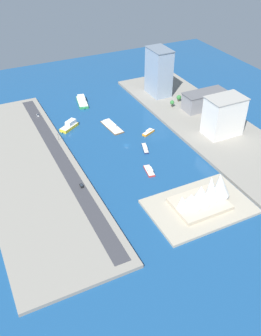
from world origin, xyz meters
TOP-DOWN VIEW (x-y plane):
  - ground_plane at (0.00, 0.00)m, footprint 440.00×440.00m
  - quay_west at (-81.71, 0.00)m, footprint 70.00×240.00m
  - quay_east at (81.71, 0.00)m, footprint 70.00×240.00m
  - peninsula_point at (-10.36, 91.92)m, footprint 68.70×46.04m
  - road_strip at (56.54, 0.00)m, footprint 10.35×228.00m
  - patrol_launch_navy at (-11.29, 12.19)m, footprint 8.11×16.16m
  - tugboat_red at (0.63, 41.45)m, footprint 7.34×15.77m
  - barge_flat_brown at (-1.10, -34.82)m, footprint 11.88×29.50m
  - ferry_green_doubledeck at (6.20, -91.98)m, footprint 13.85×28.74m
  - ferry_yellow_fast at (33.88, -48.82)m, footprint 19.95×16.49m
  - water_taxi_orange at (-25.71, -8.95)m, footprint 14.26×8.89m
  - tower_tall_glass at (-71.56, -73.41)m, footprint 18.63×28.58m
  - hotel_broad_white at (-81.03, 22.02)m, footprint 31.86×21.78m
  - warehouse_low_gray at (-95.55, -24.85)m, footprint 43.28×18.12m
  - van_white at (54.72, -79.37)m, footprint 2.07×4.48m
  - suv_black at (54.06, 38.81)m, footprint 2.08×4.54m
  - traffic_light_waterfront at (50.00, -28.90)m, footprint 0.36×0.36m
  - opera_landmark at (-12.68, 91.92)m, footprint 41.87×27.27m
  - park_tree_cluster at (-75.87, -44.17)m, footprint 17.07×12.29m

SIDE VIEW (x-z plane):
  - ground_plane at x=0.00m, z-range 0.00..0.00m
  - peninsula_point at x=-10.36m, z-range 0.00..2.00m
  - patrol_launch_navy at x=-11.29m, z-range -0.45..2.61m
  - barge_flat_brown at x=-1.10m, z-range -0.45..2.75m
  - quay_west at x=-81.71m, z-range 0.00..2.50m
  - quay_east at x=81.71m, z-range 0.00..2.50m
  - tugboat_red at x=0.63m, z-range -0.50..3.05m
  - water_taxi_orange at x=-25.71m, z-range -0.49..3.24m
  - ferry_green_doubledeck at x=6.20m, z-range -0.79..5.06m
  - road_strip at x=56.54m, z-range 2.50..2.65m
  - ferry_yellow_fast at x=33.88m, z-range -0.83..5.99m
  - van_white at x=54.72m, z-range 2.65..4.14m
  - suv_black at x=54.06m, z-range 2.63..4.31m
  - traffic_light_waterfront at x=50.00m, z-range 3.60..10.10m
  - park_tree_cluster at x=-75.87m, z-range 3.69..10.99m
  - opera_landmark at x=-12.68m, z-range -1.14..21.81m
  - warehouse_low_gray at x=-95.55m, z-range 2.54..19.24m
  - hotel_broad_white at x=-81.03m, z-range 2.54..36.41m
  - tower_tall_glass at x=-71.56m, z-range 2.54..49.85m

